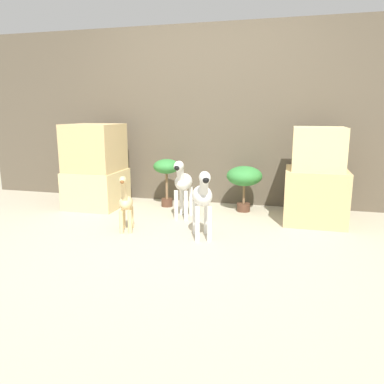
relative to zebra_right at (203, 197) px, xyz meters
name	(u,v)px	position (x,y,z in m)	size (l,w,h in m)	color
ground_plane	(169,244)	(-0.26, -0.23, -0.40)	(14.00, 14.00, 0.00)	#B2A88E
wall_back	(209,116)	(-0.26, 1.46, 0.70)	(6.40, 0.08, 2.20)	brown
rock_pillar_left	(96,167)	(-1.54, 0.85, 0.09)	(0.63, 0.64, 1.01)	#DBC184
rock_pillar_right	(316,180)	(1.03, 0.85, 0.06)	(0.63, 0.64, 1.00)	tan
zebra_right	(203,197)	(0.00, 0.00, 0.00)	(0.28, 0.47, 0.66)	silver
zebra_left	(183,183)	(-0.37, 0.62, 0.00)	(0.19, 0.46, 0.66)	silver
giraffe_figurine	(126,203)	(-0.77, 0.02, -0.11)	(0.21, 0.38, 0.58)	#E0C184
potted_palm_front	(244,178)	(0.25, 1.08, 0.00)	(0.42, 0.42, 0.54)	#513323
potted_palm_back	(167,170)	(-0.70, 1.08, 0.06)	(0.32, 0.32, 0.59)	#513323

